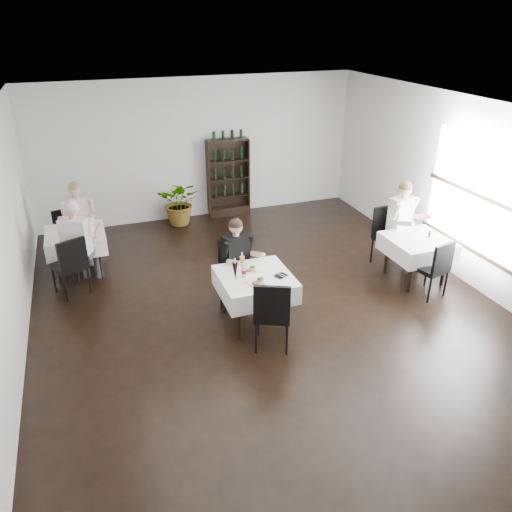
{
  "coord_description": "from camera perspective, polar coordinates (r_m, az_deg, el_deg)",
  "views": [
    {
      "loc": [
        -2.4,
        -5.94,
        4.18
      ],
      "look_at": [
        -0.21,
        0.2,
        0.97
      ],
      "focal_mm": 35.0,
      "sensor_mm": 36.0,
      "label": 1
    }
  ],
  "objects": [
    {
      "name": "diner_left_near",
      "position": [
        8.55,
        -19.63,
        2.09
      ],
      "size": [
        0.7,
        0.73,
        1.56
      ],
      "color": "#3B3B42",
      "rests_on": "ground"
    },
    {
      "name": "pilsner_dark",
      "position": [
        6.97,
        -2.4,
        -1.79
      ],
      "size": [
        0.08,
        0.08,
        0.34
      ],
      "color": "black",
      "rests_on": "main_table"
    },
    {
      "name": "room_shell",
      "position": [
        6.94,
        2.22,
        3.49
      ],
      "size": [
        9.0,
        9.0,
        9.0
      ],
      "color": "black",
      "rests_on": "ground"
    },
    {
      "name": "diner_right_far",
      "position": [
        9.12,
        16.64,
        4.12
      ],
      "size": [
        0.67,
        0.72,
        1.58
      ],
      "color": "#3B3B42",
      "rests_on": "ground"
    },
    {
      "name": "plate_far",
      "position": [
        7.27,
        -0.56,
        -1.61
      ],
      "size": [
        0.25,
        0.25,
        0.07
      ],
      "color": "white",
      "rests_on": "main_table"
    },
    {
      "name": "main_chair_far",
      "position": [
        7.81,
        -2.64,
        -1.33
      ],
      "size": [
        0.56,
        0.57,
        1.0
      ],
      "color": "black",
      "rests_on": "ground"
    },
    {
      "name": "right_chair_near",
      "position": [
        8.38,
        19.78,
        -1.02
      ],
      "size": [
        0.54,
        0.55,
        0.98
      ],
      "color": "black",
      "rests_on": "ground"
    },
    {
      "name": "main_table",
      "position": [
        7.24,
        -0.11,
        -3.25
      ],
      "size": [
        1.03,
        1.03,
        0.77
      ],
      "color": "black",
      "rests_on": "ground"
    },
    {
      "name": "left_table",
      "position": [
        9.16,
        -19.87,
        1.71
      ],
      "size": [
        0.98,
        0.98,
        0.77
      ],
      "color": "black",
      "rests_on": "ground"
    },
    {
      "name": "diner_main",
      "position": [
        7.6,
        -1.96,
        -0.02
      ],
      "size": [
        0.6,
        0.64,
        1.42
      ],
      "color": "#3B3B42",
      "rests_on": "ground"
    },
    {
      "name": "diner_left_far",
      "position": [
        9.57,
        -19.62,
        4.34
      ],
      "size": [
        0.57,
        0.57,
        1.48
      ],
      "color": "#3B3B42",
      "rests_on": "ground"
    },
    {
      "name": "main_chair_near",
      "position": [
        6.66,
        1.87,
        -6.31
      ],
      "size": [
        0.64,
        0.64,
        1.05
      ],
      "color": "black",
      "rests_on": "ground"
    },
    {
      "name": "coke_bottle",
      "position": [
        7.05,
        -1.39,
        -1.67
      ],
      "size": [
        0.07,
        0.07,
        0.28
      ],
      "color": "silver",
      "rests_on": "main_table"
    },
    {
      "name": "right_chair_far",
      "position": [
        9.25,
        14.83,
        2.6
      ],
      "size": [
        0.51,
        0.52,
        1.07
      ],
      "color": "black",
      "rests_on": "ground"
    },
    {
      "name": "left_chair_near",
      "position": [
        8.46,
        -20.43,
        -0.74
      ],
      "size": [
        0.62,
        0.62,
        1.02
      ],
      "color": "black",
      "rests_on": "ground"
    },
    {
      "name": "plate_near",
      "position": [
        6.93,
        0.31,
        -3.08
      ],
      "size": [
        0.31,
        0.31,
        0.08
      ],
      "color": "white",
      "rests_on": "main_table"
    },
    {
      "name": "window_right",
      "position": [
        8.78,
        23.98,
        6.13
      ],
      "size": [
        0.06,
        2.3,
        1.85
      ],
      "color": "white",
      "rests_on": "room_shell"
    },
    {
      "name": "napkin_cutlery",
      "position": [
        7.15,
        2.88,
        -2.25
      ],
      "size": [
        0.22,
        0.2,
        0.02
      ],
      "color": "black",
      "rests_on": "main_table"
    },
    {
      "name": "right_table",
      "position": [
        8.81,
        17.93,
        1.03
      ],
      "size": [
        0.98,
        0.98,
        0.77
      ],
      "color": "black",
      "rests_on": "ground"
    },
    {
      "name": "wine_shelf",
      "position": [
        11.19,
        -3.18,
        8.84
      ],
      "size": [
        0.9,
        0.28,
        1.75
      ],
      "color": "black",
      "rests_on": "ground"
    },
    {
      "name": "pepper_mill",
      "position": [
        8.86,
        19.2,
        2.39
      ],
      "size": [
        0.05,
        0.05,
        0.1
      ],
      "primitive_type": "cylinder",
      "rotation": [
        0.0,
        0.0,
        -0.37
      ],
      "color": "black",
      "rests_on": "right_table"
    },
    {
      "name": "potted_tree",
      "position": [
        10.88,
        -8.64,
        6.11
      ],
      "size": [
        1.12,
        1.05,
        0.99
      ],
      "primitive_type": "imported",
      "rotation": [
        0.0,
        0.0,
        -0.4
      ],
      "color": "#225A1E",
      "rests_on": "ground"
    },
    {
      "name": "left_chair_far",
      "position": [
        9.87,
        -20.72,
        2.69
      ],
      "size": [
        0.51,
        0.52,
        0.92
      ],
      "color": "black",
      "rests_on": "ground"
    },
    {
      "name": "pilsner_lager",
      "position": [
        7.17,
        -1.59,
        -0.98
      ],
      "size": [
        0.08,
        0.08,
        0.32
      ],
      "color": "gold",
      "rests_on": "main_table"
    }
  ]
}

